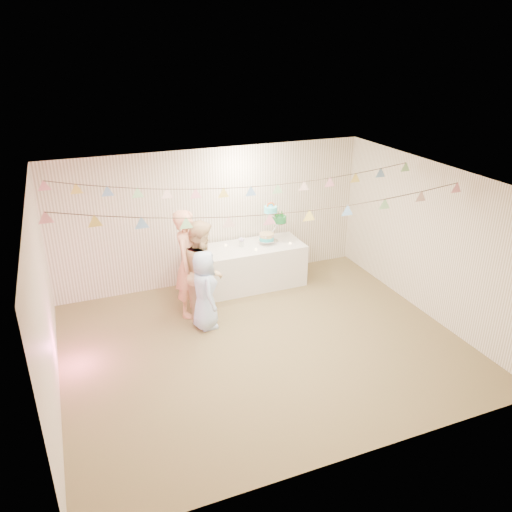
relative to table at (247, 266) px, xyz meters
name	(u,v)px	position (x,y,z in m)	size (l,w,h in m)	color
floor	(263,344)	(-0.49, -1.99, -0.41)	(6.00, 6.00, 0.00)	brown
ceiling	(264,182)	(-0.49, -1.99, 2.19)	(6.00, 6.00, 0.00)	silver
back_wall	(213,217)	(-0.49, 0.51, 0.89)	(6.00, 6.00, 0.00)	white
front_wall	(356,364)	(-0.49, -4.49, 0.89)	(6.00, 6.00, 0.00)	white
left_wall	(43,306)	(-3.49, -1.99, 0.89)	(5.00, 5.00, 0.00)	white
right_wall	(430,241)	(2.51, -1.99, 0.89)	(5.00, 5.00, 0.00)	white
table	(247,266)	(0.00, 0.00, 0.00)	(2.16, 0.87, 0.81)	white
cake_stand	(273,226)	(0.55, 0.05, 0.72)	(0.67, 0.39, 0.75)	silver
cake_bottom	(266,243)	(0.40, -0.01, 0.43)	(0.31, 0.31, 0.15)	#2BC2C9
cake_middle	(279,225)	(0.73, 0.14, 0.70)	(0.27, 0.27, 0.22)	#1A7736
cake_top_tier	(270,215)	(0.49, 0.02, 0.97)	(0.25, 0.25, 0.19)	#4ADEEA
platter	(215,255)	(-0.64, -0.05, 0.35)	(0.30, 0.30, 0.02)	white
posy	(241,245)	(-0.08, 0.05, 0.43)	(0.15, 0.15, 0.17)	white
person_adult_a	(189,263)	(-1.26, -0.61, 0.53)	(0.68, 0.45, 1.87)	#EA9D7A
person_adult_b	(203,269)	(-1.07, -0.76, 0.45)	(0.83, 0.65, 1.71)	#E0BB8A
person_child	(204,290)	(-1.16, -1.14, 0.27)	(0.66, 0.43, 1.34)	#B4D0FF
bunting_back	(237,181)	(-0.49, -0.89, 1.94)	(5.60, 1.10, 0.40)	pink
bunting_front	(270,206)	(-0.49, -2.19, 1.91)	(5.60, 0.90, 0.36)	#72A5E5
tealight_0	(208,255)	(-0.80, -0.15, 0.42)	(0.04, 0.04, 0.03)	#FFD88C
tealight_1	(226,245)	(-0.35, 0.18, 0.42)	(0.04, 0.04, 0.03)	#FFD88C
tealight_2	(256,249)	(0.10, -0.22, 0.42)	(0.04, 0.04, 0.03)	#FFD88C
tealight_3	(259,239)	(0.35, 0.22, 0.42)	(0.04, 0.04, 0.03)	#FFD88C
tealight_4	(290,243)	(0.82, -0.18, 0.42)	(0.04, 0.04, 0.03)	#FFD88C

